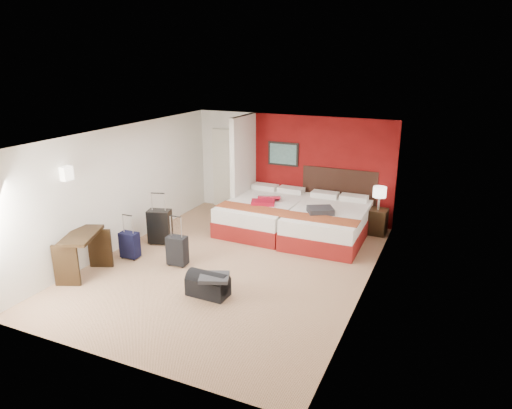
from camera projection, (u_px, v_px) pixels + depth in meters
The scene contains 17 objects.
ground at pixel (232, 265), 8.83m from camera, with size 6.50×6.50×0.00m, color tan.
room_walls at pixel (204, 177), 10.23m from camera, with size 5.02×6.52×2.50m.
red_accent_panel at pixel (321, 169), 10.97m from camera, with size 3.50×0.04×2.50m, color maroon.
partition_wall at pixel (243, 168), 11.11m from camera, with size 0.12×1.20×2.50m, color silver.
entry_door at pixel (227, 169), 11.98m from camera, with size 0.82×0.06×2.05m, color silver.
bed_left at pixel (264, 214), 10.67m from camera, with size 1.55×2.21×0.66m, color white.
bed_right at pixel (328, 224), 10.02m from camera, with size 1.56×2.22×0.67m, color silver.
red_suitcase_open at pixel (266, 200), 10.43m from camera, with size 0.52×0.71×0.09m, color maroon.
jacket_bundle at pixel (320, 210), 9.67m from camera, with size 0.52×0.41×0.12m, color #343439.
nightstand at pixel (377, 222), 10.31m from camera, with size 0.41×0.41×0.58m, color black.
table_lamp at pixel (379, 198), 10.14m from camera, with size 0.29×0.29×0.52m, color silver.
suitcase_black at pixel (160, 228), 9.76m from camera, with size 0.47×0.30×0.71m, color black.
suitcase_charcoal at pixel (177, 252), 8.74m from camera, with size 0.37×0.23×0.55m, color black.
suitcase_navy at pixel (130, 246), 9.07m from camera, with size 0.36×0.22×0.50m, color black.
duffel_bag at pixel (208, 286), 7.66m from camera, with size 0.69×0.37×0.35m, color black.
jacket_draped at pixel (214, 277), 7.49m from camera, with size 0.47×0.40×0.06m, color #393A3E.
desk at pixel (84, 255), 8.27m from camera, with size 0.49×0.98×0.82m, color black.
Camera 1 is at (3.71, -7.17, 3.79)m, focal length 32.37 mm.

